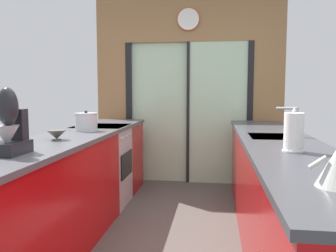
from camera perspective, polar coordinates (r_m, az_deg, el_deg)
name	(u,v)px	position (r m, az deg, el deg)	size (l,w,h in m)	color
ground_plane	(173,231)	(3.50, 0.84, -16.58)	(5.04, 7.60, 0.02)	#4C4742
back_wall_unit	(188,76)	(5.03, 3.32, 8.08)	(2.64, 0.12, 2.70)	olive
left_counter_run	(60,192)	(3.15, -17.15, -10.23)	(0.62, 3.80, 0.92)	#AD0C0F
right_counter_run	(279,195)	(3.08, 17.50, -10.63)	(0.62, 3.80, 0.92)	#AD0C0F
sink_faucet	(293,117)	(3.24, 19.64, 1.40)	(0.19, 0.02, 0.26)	#B7BABC
oven_range	(102,166)	(4.16, -10.65, -6.33)	(0.60, 0.60, 0.92)	#B7BABC
mixing_bowl	(57,135)	(2.99, -17.59, -1.35)	(0.16, 0.16, 0.08)	#514C47
stand_mixer	(10,129)	(2.41, -24.26, -0.41)	(0.17, 0.27, 0.42)	black
stock_pot	(86,122)	(3.59, -13.11, 0.66)	(0.22, 0.22, 0.20)	#B7BABC
paper_towel_roll	(294,133)	(2.43, 19.70, -1.01)	(0.14, 0.14, 0.29)	#B7BABC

